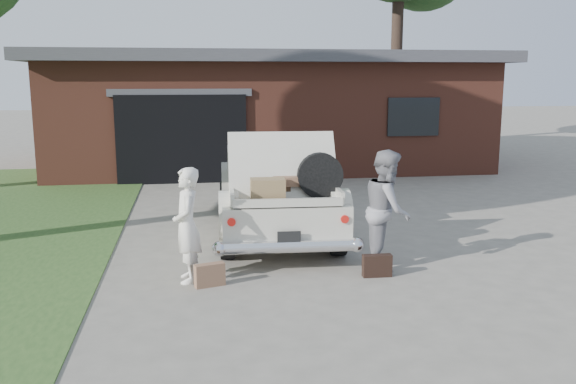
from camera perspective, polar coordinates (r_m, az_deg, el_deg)
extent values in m
plane|color=gray|center=(7.90, 0.69, -8.67)|extent=(90.00, 90.00, 0.00)
cube|color=brown|center=(19.01, -2.20, 7.31)|extent=(12.00, 7.00, 3.00)
cube|color=#4C4C51|center=(18.99, -2.23, 12.28)|extent=(12.80, 7.80, 0.30)
cube|color=black|center=(15.47, -9.90, 4.90)|extent=(3.20, 0.30, 2.20)
cube|color=#4C4C51|center=(15.33, -10.04, 9.15)|extent=(3.50, 0.12, 0.18)
cube|color=black|center=(16.40, 11.64, 6.91)|extent=(1.40, 0.08, 1.00)
cylinder|color=#38281E|center=(24.30, 10.09, 11.90)|extent=(0.44, 0.44, 6.40)
cube|color=beige|center=(10.48, -1.35, -0.51)|extent=(1.99, 4.74, 0.61)
cube|color=#B1AE9C|center=(10.67, -1.49, 2.60)|extent=(1.63, 1.94, 0.48)
cube|color=black|center=(11.54, -1.86, 3.12)|extent=(1.45, 0.14, 0.41)
cube|color=black|center=(9.80, -1.06, 1.77)|extent=(1.45, 0.14, 0.41)
cylinder|color=black|center=(8.96, -5.71, -4.31)|extent=(0.23, 0.62, 0.62)
cylinder|color=black|center=(9.12, 4.68, -4.02)|extent=(0.23, 0.62, 0.62)
cylinder|color=black|center=(12.05, -5.88, -0.42)|extent=(0.23, 0.62, 0.62)
cylinder|color=black|center=(12.17, 1.86, -0.26)|extent=(0.23, 0.62, 0.62)
cylinder|color=silver|center=(8.23, 0.09, -5.15)|extent=(1.92, 0.26, 0.17)
cylinder|color=#A5140F|center=(8.15, -5.31, -2.77)|extent=(0.12, 0.10, 0.11)
cylinder|color=#A5140F|center=(8.32, 5.29, -2.50)|extent=(0.12, 0.10, 0.11)
cube|color=black|center=(8.17, 0.11, -4.24)|extent=(0.32, 0.03, 0.16)
cube|color=black|center=(8.69, -0.35, -0.69)|extent=(1.49, 1.09, 0.04)
cube|color=beige|center=(8.63, -5.29, -0.19)|extent=(0.11, 1.03, 0.17)
cube|color=beige|center=(8.78, 4.50, 0.01)|extent=(0.11, 1.03, 0.17)
cube|color=beige|center=(8.18, 0.02, -1.01)|extent=(1.49, 0.13, 0.11)
cube|color=beige|center=(8.82, -0.50, 2.56)|extent=(1.59, 0.69, 0.92)
cube|color=#513623|center=(8.79, -1.59, 0.12)|extent=(0.55, 0.37, 0.17)
cube|color=#94754B|center=(8.39, -1.91, 0.16)|extent=(0.49, 0.33, 0.33)
cube|color=black|center=(8.89, -0.07, 0.17)|extent=(0.48, 0.32, 0.14)
cube|color=#9E6F50|center=(8.73, -0.11, 1.06)|extent=(0.41, 0.28, 0.14)
cylinder|color=black|center=(8.65, 3.02, 1.56)|extent=(0.66, 0.18, 0.65)
imported|color=white|center=(7.94, -9.44, -3.08)|extent=(0.39, 0.57, 1.50)
imported|color=gray|center=(8.50, 9.27, -1.62)|extent=(0.83, 0.95, 1.65)
cube|color=#8D6348|center=(7.86, -7.34, -7.71)|extent=(0.40, 0.23, 0.30)
cube|color=black|center=(8.25, 8.34, -6.83)|extent=(0.39, 0.14, 0.30)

